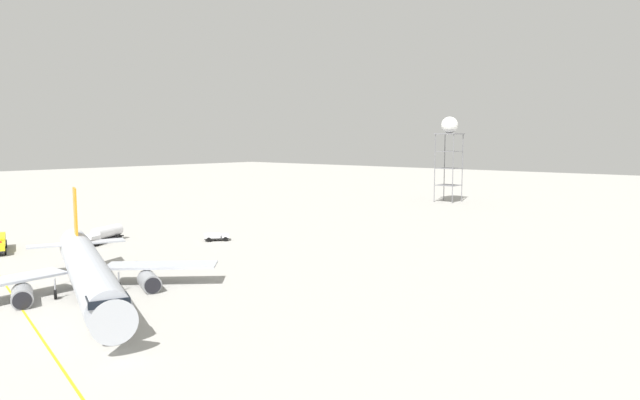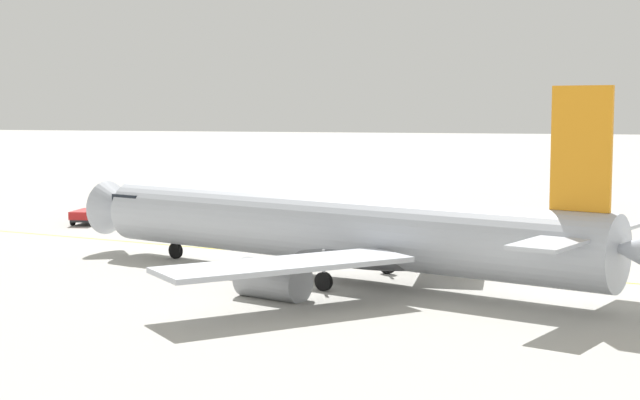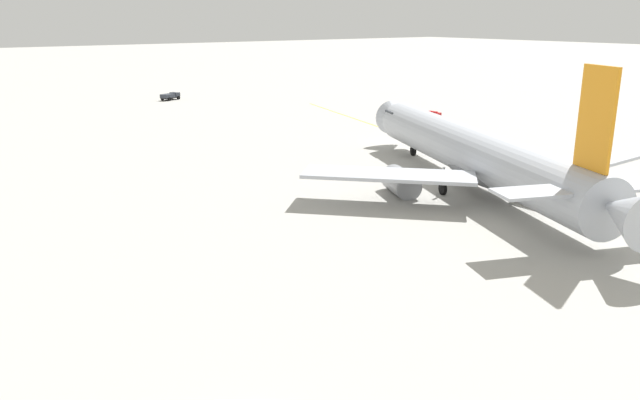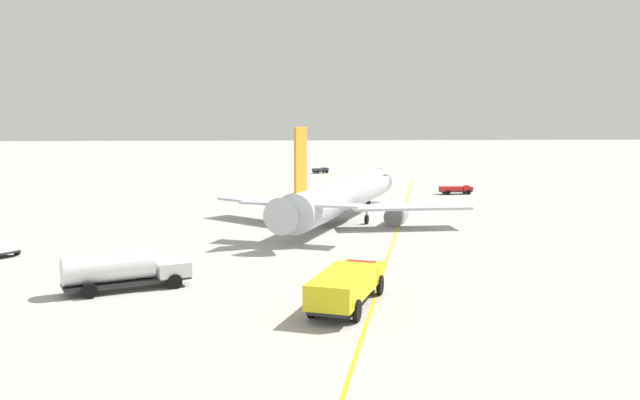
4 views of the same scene
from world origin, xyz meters
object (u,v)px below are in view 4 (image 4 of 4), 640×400
Objects in this scene: fuel_tanker_truck at (122,269)px; fire_tender_truck at (347,284)px; ops_pickup_truck at (456,189)px; baggage_truck_truck at (320,170)px; airliner_main at (342,197)px.

fuel_tanker_truck is 16.73m from fire_tender_truck.
fire_tender_truck is at bearing -116.90° from ops_pickup_truck.
ops_pickup_truck reaches higher than baggage_truck_truck.
baggage_truck_truck is (19.21, -44.62, -0.10)m from ops_pickup_truck.
ops_pickup_truck is 73.00m from fuel_tanker_truck.
fire_tender_truck is at bearing -163.58° from airliner_main.
ops_pickup_truck is 0.52× the size of fire_tender_truck.
fuel_tanker_truck reaches higher than fire_tender_truck.
airliner_main is 7.28× the size of ops_pickup_truck.
fuel_tanker_truck is (41.31, 60.18, 0.76)m from ops_pickup_truck.
ops_pickup_truck is 48.58m from baggage_truck_truck.
airliner_main is 35.70m from ops_pickup_truck.
baggage_truck_truck is at bearing 17.99° from fire_tender_truck.
fire_tender_truck is (25.52, 65.71, 0.73)m from ops_pickup_truck.
fuel_tanker_truck is (19.37, 32.10, -1.35)m from airliner_main.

